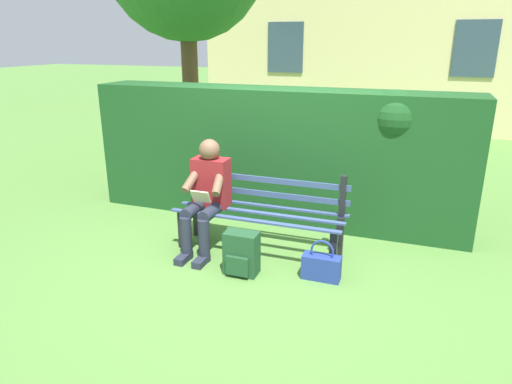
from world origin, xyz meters
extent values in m
plane|color=#517F38|center=(0.00, 0.00, 0.00)|extent=(60.00, 60.00, 0.00)
cube|color=black|center=(-0.82, 0.18, 0.22)|extent=(0.07, 0.07, 0.43)
cube|color=black|center=(0.82, 0.18, 0.22)|extent=(0.07, 0.07, 0.43)
cube|color=black|center=(-0.82, -0.18, 0.22)|extent=(0.07, 0.07, 0.43)
cube|color=black|center=(0.82, -0.18, 0.22)|extent=(0.07, 0.07, 0.43)
cube|color=#384C7A|center=(0.00, -0.23, 0.44)|extent=(1.80, 0.06, 0.02)
cube|color=#384C7A|center=(0.00, 0.00, 0.44)|extent=(1.80, 0.06, 0.02)
cube|color=#384C7A|center=(0.00, 0.23, 0.44)|extent=(1.80, 0.06, 0.02)
cube|color=black|center=(-0.82, -0.22, 0.66)|extent=(0.06, 0.06, 0.41)
cube|color=black|center=(0.82, -0.22, 0.66)|extent=(0.06, 0.06, 0.41)
cube|color=#384C7A|center=(0.00, -0.22, 0.58)|extent=(1.80, 0.02, 0.06)
cube|color=#384C7A|center=(0.00, -0.22, 0.74)|extent=(1.80, 0.02, 0.06)
cube|color=maroon|center=(0.55, -0.02, 0.71)|extent=(0.38, 0.22, 0.52)
sphere|color=brown|center=(0.55, 0.00, 1.07)|extent=(0.22, 0.22, 0.22)
cylinder|color=#232838|center=(0.45, 0.19, 0.47)|extent=(0.13, 0.42, 0.13)
cylinder|color=#232838|center=(0.65, 0.19, 0.47)|extent=(0.13, 0.42, 0.13)
cylinder|color=#232838|center=(0.45, 0.40, 0.23)|extent=(0.12, 0.12, 0.45)
cylinder|color=#232838|center=(0.65, 0.40, 0.23)|extent=(0.12, 0.12, 0.45)
cube|color=#232838|center=(0.45, 0.48, 0.04)|extent=(0.10, 0.24, 0.07)
cube|color=#232838|center=(0.65, 0.48, 0.04)|extent=(0.10, 0.24, 0.07)
cylinder|color=brown|center=(0.40, 0.12, 0.77)|extent=(0.14, 0.32, 0.26)
cylinder|color=brown|center=(0.70, 0.12, 0.77)|extent=(0.14, 0.32, 0.26)
cube|color=beige|center=(0.55, 0.24, 0.63)|extent=(0.20, 0.07, 0.13)
cube|color=#19471E|center=(0.16, -1.06, 0.81)|extent=(4.62, 0.64, 1.61)
sphere|color=#19471E|center=(-1.22, -0.97, 1.37)|extent=(0.57, 0.57, 0.57)
sphere|color=#19471E|center=(1.32, -1.13, 1.29)|extent=(0.51, 0.51, 0.51)
cylinder|color=brown|center=(2.26, -2.88, 1.34)|extent=(0.27, 0.27, 2.68)
cube|color=#334756|center=(-2.41, -7.26, 1.96)|extent=(0.90, 0.04, 1.20)
cube|color=#334756|center=(1.90, -7.26, 1.96)|extent=(0.90, 0.04, 1.20)
cube|color=#1E4728|center=(0.00, 0.50, 0.21)|extent=(0.32, 0.19, 0.43)
cube|color=#1E4728|center=(0.00, 0.62, 0.13)|extent=(0.22, 0.04, 0.19)
cylinder|color=#1E4728|center=(-0.10, 0.39, 0.23)|extent=(0.04, 0.04, 0.26)
cylinder|color=#1E4728|center=(0.10, 0.39, 0.23)|extent=(0.04, 0.04, 0.26)
cube|color=navy|center=(-0.75, 0.35, 0.12)|extent=(0.36, 0.15, 0.24)
torus|color=navy|center=(-0.75, 0.35, 0.29)|extent=(0.22, 0.02, 0.22)
camera|label=1|loc=(-1.49, 4.20, 2.16)|focal=32.18mm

